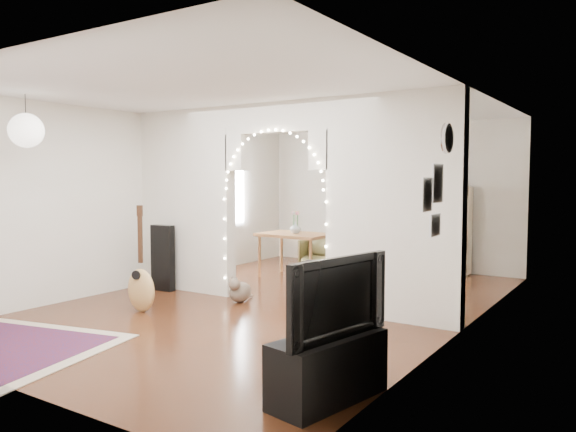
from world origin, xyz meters
The scene contains 24 objects.
floor centered at (0.00, 0.00, 0.00)m, with size 7.50×7.50×0.00m, color black.
ceiling centered at (0.00, 0.00, 2.70)m, with size 5.00×7.50×0.02m, color white.
wall_back centered at (0.00, 3.75, 1.35)m, with size 5.00×0.02×2.70m, color silver.
wall_front centered at (0.00, -3.75, 1.35)m, with size 5.00×0.02×2.70m, color silver.
wall_left centered at (-2.50, 0.00, 1.35)m, with size 0.02×7.50×2.70m, color silver.
wall_right centered at (2.50, 0.00, 1.35)m, with size 0.02×7.50×2.70m, color silver.
divider_wall centered at (0.00, 0.00, 1.42)m, with size 5.00×0.20×2.70m.
fairy_lights centered at (0.00, -0.13, 1.55)m, with size 1.64×0.04×1.60m, color #FFEABF, non-canonical shape.
window centered at (-2.47, 1.80, 1.50)m, with size 0.04×1.20×1.40m, color white.
wall_clock centered at (2.48, -0.60, 2.10)m, with size 0.31×0.31×0.03m, color white.
picture_frames centered at (2.48, -1.00, 1.50)m, with size 0.02×0.50×0.70m, color white, non-canonical shape.
paper_lantern centered at (-1.90, -2.40, 2.25)m, with size 0.40×0.40×0.40m, color white.
ceiling_fan centered at (0.00, 2.00, 2.40)m, with size 1.10×1.10×0.30m, color gold, non-canonical shape.
guitar_case centered at (-1.92, -0.25, 0.49)m, with size 0.38×0.13×0.99m, color black.
acoustic_guitar centered at (-1.16, -1.37, 0.50)m, with size 0.49×0.28×1.15m.
tabby_cat centered at (-0.44, -0.27, 0.16)m, with size 0.31×0.59×0.38m.
floor_speaker centered at (2.06, -2.42, 0.51)m, with size 0.43×0.39×1.02m.
media_console centered at (2.20, -2.56, 0.25)m, with size 0.40×1.00×0.50m, color black.
tv centered at (2.20, -2.56, 0.81)m, with size 1.07×0.14×0.62m, color black.
bookcase centered at (0.85, 3.50, 0.78)m, with size 1.52×0.39×1.56m, color beige.
dining_table centered at (-0.83, 1.76, 0.68)m, with size 1.23×0.85×0.76m.
flower_vase centered at (-0.83, 1.76, 0.85)m, with size 0.18×0.18×0.19m, color silver.
dining_chair_left centered at (-0.98, 2.81, 0.28)m, with size 0.60×0.62×0.57m, color brown.
dining_chair_right centered at (-0.31, 2.93, 0.25)m, with size 0.54×0.56×0.51m, color brown.
Camera 1 is at (4.23, -6.24, 1.71)m, focal length 35.00 mm.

